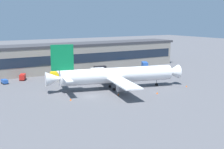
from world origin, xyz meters
TOP-DOWN VIEW (x-y plane):
  - ground_plane at (0.00, 0.00)m, footprint 600.00×600.00m
  - terminal_building at (0.00, 55.64)m, footprint 158.14×17.65m
  - airliner at (13.15, 5.93)m, footprint 53.65×45.77m
  - catering_truck at (50.39, 36.30)m, footprint 5.68×7.58m
  - stair_truck at (25.26, 40.05)m, footprint 6.23×3.04m
  - fuel_truck at (2.11, 35.68)m, footprint 8.65×6.69m
  - crew_van at (-12.60, 42.37)m, footprint 4.07×5.65m
  - pushback_tractor at (34.35, 35.23)m, footprint 4.29×5.44m
  - baggage_tug at (-21.36, 37.93)m, footprint 2.39×3.77m
  - traffic_cone_0 at (-8.64, -1.11)m, footprint 0.59×0.59m
  - traffic_cone_1 at (21.85, -8.89)m, footprint 0.59×0.59m
  - traffic_cone_2 at (39.33, -5.83)m, footprint 0.55×0.55m
  - traffic_cone_3 at (8.76, -3.30)m, footprint 0.56×0.56m

SIDE VIEW (x-z plane):
  - ground_plane at x=0.00m, z-range 0.00..0.00m
  - traffic_cone_2 at x=39.33m, z-range 0.00..0.69m
  - traffic_cone_3 at x=8.76m, z-range 0.00..0.70m
  - traffic_cone_1 at x=21.85m, z-range 0.00..0.74m
  - traffic_cone_0 at x=-8.64m, z-range 0.00..0.74m
  - pushback_tractor at x=34.35m, z-range 0.17..1.92m
  - baggage_tug at x=-21.36m, z-range 0.16..2.01m
  - crew_van at x=-12.60m, z-range 0.18..2.73m
  - fuel_truck at x=2.11m, z-range 0.21..3.56m
  - stair_truck at x=25.26m, z-range 0.20..3.75m
  - catering_truck at x=50.39m, z-range 0.22..4.37m
  - airliner at x=13.15m, z-range -3.47..14.23m
  - terminal_building at x=0.00m, z-range 0.02..14.06m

